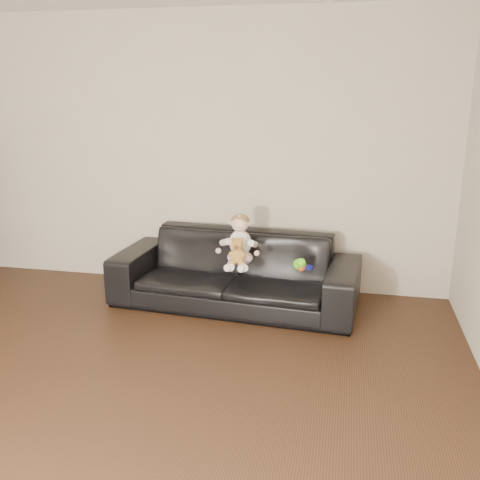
% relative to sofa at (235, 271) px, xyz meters
% --- Properties ---
extents(floor, '(5.50, 5.50, 0.00)m').
position_rel_sofa_xyz_m(floor, '(-0.56, -2.25, -0.32)').
color(floor, '#382113').
rests_on(floor, ground).
extents(wall_back, '(5.00, 0.00, 5.00)m').
position_rel_sofa_xyz_m(wall_back, '(-0.56, 0.50, 0.98)').
color(wall_back, '#BBB19D').
rests_on(wall_back, ground).
extents(sofa, '(2.24, 1.03, 0.64)m').
position_rel_sofa_xyz_m(sofa, '(0.00, 0.00, 0.00)').
color(sofa, black).
rests_on(sofa, floor).
extents(baby, '(0.34, 0.40, 0.45)m').
position_rel_sofa_xyz_m(baby, '(0.07, -0.12, 0.30)').
color(baby, '#FAD3D9').
rests_on(baby, sofa).
extents(teddy_bear, '(0.15, 0.15, 0.23)m').
position_rel_sofa_xyz_m(teddy_bear, '(0.08, -0.25, 0.26)').
color(teddy_bear, '#AF7E32').
rests_on(teddy_bear, sofa).
extents(toy_green, '(0.14, 0.16, 0.10)m').
position_rel_sofa_xyz_m(toy_green, '(0.59, -0.15, 0.15)').
color(toy_green, '#56DA19').
rests_on(toy_green, sofa).
extents(toy_rattle, '(0.09, 0.09, 0.07)m').
position_rel_sofa_xyz_m(toy_rattle, '(0.61, -0.19, 0.14)').
color(toy_rattle, orange).
rests_on(toy_rattle, sofa).
extents(toy_blue_disc, '(0.12, 0.12, 0.01)m').
position_rel_sofa_xyz_m(toy_blue_disc, '(0.65, -0.09, 0.11)').
color(toy_blue_disc, '#191DCA').
rests_on(toy_blue_disc, sofa).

